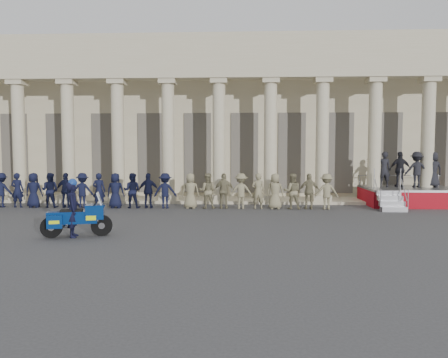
% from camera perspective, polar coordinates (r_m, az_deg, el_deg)
% --- Properties ---
extents(ground, '(90.00, 90.00, 0.00)m').
position_cam_1_polar(ground, '(14.70, -7.55, -6.99)').
color(ground, '#39393B').
rests_on(ground, ground).
extents(building, '(40.00, 12.50, 9.00)m').
position_cam_1_polar(building, '(29.11, -2.48, 7.41)').
color(building, tan).
rests_on(building, ground).
extents(officer_rank, '(20.32, 0.62, 1.65)m').
position_cam_1_polar(officer_rank, '(21.04, -13.24, -1.48)').
color(officer_rank, black).
rests_on(officer_rank, ground).
extents(reviewing_stand, '(4.31, 4.12, 2.64)m').
position_cam_1_polar(reviewing_stand, '(23.43, 23.20, 0.21)').
color(reviewing_stand, gray).
rests_on(reviewing_stand, ground).
extents(motorcycle, '(2.15, 1.12, 1.40)m').
position_cam_1_polar(motorcycle, '(14.59, -18.61, -4.82)').
color(motorcycle, black).
rests_on(motorcycle, ground).
extents(rider, '(0.57, 0.73, 1.86)m').
position_cam_1_polar(rider, '(14.56, -19.11, -3.62)').
color(rider, black).
rests_on(rider, ground).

